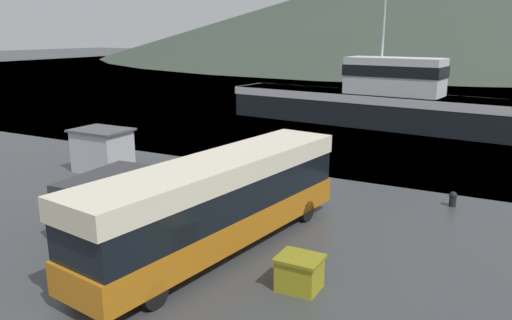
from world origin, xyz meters
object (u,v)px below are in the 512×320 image
Objects in this scene: dock_kiosk at (103,150)px; storage_bin at (299,273)px; delivery_van at (119,198)px; tour_bus at (220,199)px; fishing_boat at (371,100)px.

storage_bin is at bearing -25.33° from dock_kiosk.
tour_bus is at bearing -1.07° from delivery_van.
fishing_boat is (-2.30, 27.96, 0.24)m from tour_bus.
storage_bin is at bearing -162.03° from fishing_boat.
dock_kiosk is at bearing 163.38° from fishing_boat.
delivery_van is at bearing -41.23° from dock_kiosk.
tour_bus is 13.06m from dock_kiosk.
fishing_boat is at bearing 81.40° from delivery_van.
fishing_boat is 30.03m from storage_bin.
fishing_boat reaches higher than dock_kiosk.
fishing_boat reaches higher than tour_bus.
dock_kiosk reaches higher than delivery_van.
tour_bus is 3.95× the size of dock_kiosk.
tour_bus is 0.50× the size of fishing_boat.
dock_kiosk is at bearing 154.67° from storage_bin.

